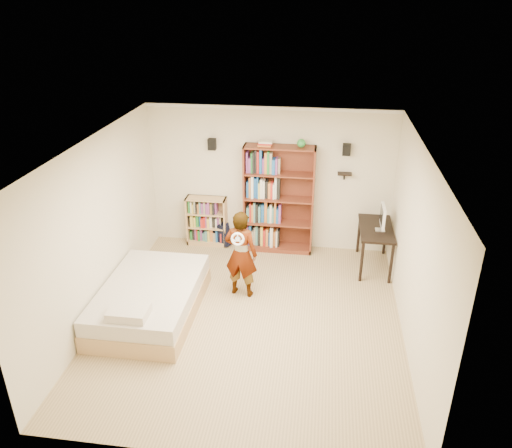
{
  "coord_description": "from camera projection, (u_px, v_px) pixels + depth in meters",
  "views": [
    {
      "loc": [
        0.95,
        -6.15,
        4.54
      ],
      "look_at": [
        0.0,
        0.6,
        1.32
      ],
      "focal_mm": 35.0,
      "sensor_mm": 36.0,
      "label": 1
    }
  ],
  "objects": [
    {
      "name": "speaker_right",
      "position": [
        347.0,
        150.0,
        8.69
      ],
      "size": [
        0.14,
        0.12,
        0.2
      ],
      "primitive_type": "cube",
      "color": "black",
      "rests_on": "room_shell"
    },
    {
      "name": "tall_bookshelf",
      "position": [
        279.0,
        200.0,
        9.18
      ],
      "size": [
        1.29,
        0.37,
        2.03
      ],
      "primitive_type": null,
      "color": "brown",
      "rests_on": "ground"
    },
    {
      "name": "room_shell",
      "position": [
        250.0,
        213.0,
        6.81
      ],
      "size": [
        4.52,
        5.02,
        2.71
      ],
      "color": "beige",
      "rests_on": "ground"
    },
    {
      "name": "wii_wheel",
      "position": [
        238.0,
        239.0,
        7.48
      ],
      "size": [
        0.21,
        0.08,
        0.21
      ],
      "primitive_type": "torus",
      "rotation": [
        1.36,
        0.0,
        0.0
      ],
      "color": "white",
      "rests_on": "person"
    },
    {
      "name": "wall_shelf",
      "position": [
        345.0,
        174.0,
        8.89
      ],
      "size": [
        0.25,
        0.16,
        0.02
      ],
      "primitive_type": "cube",
      "color": "black",
      "rests_on": "room_shell"
    },
    {
      "name": "navy_bag",
      "position": [
        222.0,
        234.0,
        9.68
      ],
      "size": [
        0.4,
        0.34,
        0.46
      ],
      "primitive_type": null,
      "rotation": [
        0.0,
        0.0,
        -0.42
      ],
      "color": "black",
      "rests_on": "ground"
    },
    {
      "name": "person",
      "position": [
        241.0,
        254.0,
        7.9
      ],
      "size": [
        0.59,
        0.44,
        1.47
      ],
      "primitive_type": "imported",
      "rotation": [
        0.0,
        0.0,
        2.97
      ],
      "color": "black",
      "rests_on": "ground"
    },
    {
      "name": "crown_molding",
      "position": [
        249.0,
        149.0,
        6.43
      ],
      "size": [
        4.5,
        5.0,
        0.06
      ],
      "color": "white",
      "rests_on": "room_shell"
    },
    {
      "name": "ground",
      "position": [
        250.0,
        319.0,
        7.57
      ],
      "size": [
        4.5,
        5.0,
        0.01
      ],
      "primitive_type": "cube",
      "color": "tan",
      "rests_on": "ground"
    },
    {
      "name": "imac",
      "position": [
        381.0,
        218.0,
        8.48
      ],
      "size": [
        0.16,
        0.46,
        0.45
      ],
      "primitive_type": null,
      "rotation": [
        0.0,
        0.0,
        0.15
      ],
      "color": "white",
      "rests_on": "computer_desk"
    },
    {
      "name": "daybed",
      "position": [
        150.0,
        296.0,
        7.57
      ],
      "size": [
        1.39,
        2.14,
        0.63
      ],
      "primitive_type": null,
      "color": "beige",
      "rests_on": "ground"
    },
    {
      "name": "computer_desk",
      "position": [
        374.0,
        247.0,
        8.84
      ],
      "size": [
        0.57,
        1.14,
        0.78
      ],
      "primitive_type": null,
      "color": "black",
      "rests_on": "ground"
    },
    {
      "name": "low_bookshelf",
      "position": [
        207.0,
        221.0,
        9.62
      ],
      "size": [
        0.77,
        0.29,
        0.96
      ],
      "primitive_type": null,
      "color": "tan",
      "rests_on": "ground"
    },
    {
      "name": "speaker_left",
      "position": [
        212.0,
        144.0,
        8.99
      ],
      "size": [
        0.14,
        0.12,
        0.2
      ],
      "primitive_type": "cube",
      "color": "black",
      "rests_on": "room_shell"
    }
  ]
}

